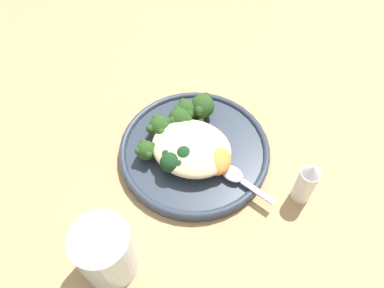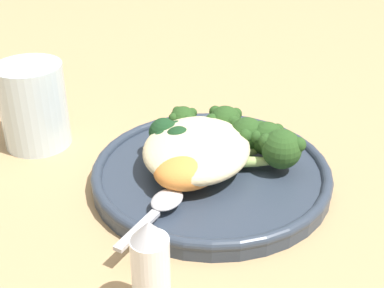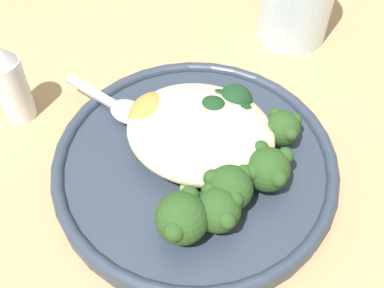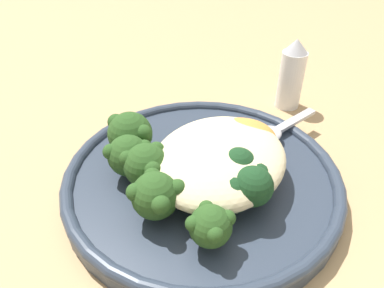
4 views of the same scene
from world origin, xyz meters
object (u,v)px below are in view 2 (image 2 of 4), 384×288
at_px(broccoli_stalk_3, 222,126).
at_px(salt_shaker, 145,268).
at_px(broccoli_stalk_0, 275,150).
at_px(broccoli_stalk_1, 259,141).
at_px(water_glass, 34,105).
at_px(quinoa_mound, 197,149).
at_px(broccoli_stalk_2, 239,139).
at_px(spoon, 162,205).
at_px(broccoli_stalk_5, 186,129).
at_px(plate, 211,173).
at_px(sweet_potato_chunk_1, 199,156).
at_px(sweet_potato_chunk_0, 187,171).
at_px(broccoli_stalk_4, 201,138).
at_px(kale_tuft, 174,139).

height_order(broccoli_stalk_3, salt_shaker, salt_shaker).
distance_m(broccoli_stalk_0, broccoli_stalk_1, 0.03).
bearing_deg(broccoli_stalk_0, water_glass, 160.64).
distance_m(quinoa_mound, broccoli_stalk_3, 0.06).
distance_m(broccoli_stalk_2, water_glass, 0.25).
height_order(broccoli_stalk_2, spoon, broccoli_stalk_2).
relative_size(broccoli_stalk_2, broccoli_stalk_5, 0.90).
relative_size(plate, sweet_potato_chunk_1, 4.09).
relative_size(plate, broccoli_stalk_2, 2.89).
height_order(sweet_potato_chunk_0, spoon, sweet_potato_chunk_0).
bearing_deg(quinoa_mound, plate, -87.37).
relative_size(broccoli_stalk_4, sweet_potato_chunk_0, 1.13).
xyz_separation_m(broccoli_stalk_2, sweet_potato_chunk_0, (-0.08, 0.04, -0.00)).
distance_m(sweet_potato_chunk_0, spoon, 0.05).
bearing_deg(broccoli_stalk_0, broccoli_stalk_1, 117.60).
relative_size(broccoli_stalk_4, salt_shaker, 0.87).
xyz_separation_m(broccoli_stalk_2, spoon, (-0.12, 0.06, -0.01)).
relative_size(quinoa_mound, sweet_potato_chunk_0, 1.97).
bearing_deg(broccoli_stalk_3, broccoli_stalk_5, 116.55).
relative_size(quinoa_mound, water_glass, 1.31).
bearing_deg(plate, broccoli_stalk_0, -78.96).
distance_m(broccoli_stalk_2, salt_shaker, 0.23).
relative_size(broccoli_stalk_1, spoon, 0.99).
bearing_deg(broccoli_stalk_0, spoon, -148.70).
bearing_deg(broccoli_stalk_2, broccoli_stalk_1, -46.44).
height_order(quinoa_mound, salt_shaker, salt_shaker).
height_order(broccoli_stalk_4, spoon, broccoli_stalk_4).
bearing_deg(kale_tuft, plate, -107.50).
distance_m(broccoli_stalk_4, broccoli_stalk_5, 0.03).
bearing_deg(kale_tuft, spoon, -172.22).
bearing_deg(broccoli_stalk_5, sweet_potato_chunk_1, -177.77).
bearing_deg(broccoli_stalk_3, kale_tuft, 148.00).
xyz_separation_m(quinoa_mound, broccoli_stalk_5, (0.05, 0.02, -0.01)).
distance_m(broccoli_stalk_3, salt_shaker, 0.25).
height_order(broccoli_stalk_1, salt_shaker, salt_shaker).
bearing_deg(kale_tuft, broccoli_stalk_5, -7.75).
bearing_deg(broccoli_stalk_1, sweet_potato_chunk_1, -174.69).
bearing_deg(broccoli_stalk_3, spoon, -178.20).
distance_m(broccoli_stalk_4, water_glass, 0.21).
height_order(plate, broccoli_stalk_4, broccoli_stalk_4).
height_order(broccoli_stalk_1, spoon, broccoli_stalk_1).
bearing_deg(salt_shaker, broccoli_stalk_1, -15.68).
height_order(broccoli_stalk_5, sweet_potato_chunk_1, sweet_potato_chunk_1).
bearing_deg(broccoli_stalk_0, kale_tuft, 164.94).
distance_m(broccoli_stalk_0, sweet_potato_chunk_1, 0.08).
bearing_deg(quinoa_mound, kale_tuft, 62.50).
bearing_deg(broccoli_stalk_1, quinoa_mound, 174.98).
height_order(plate, quinoa_mound, quinoa_mound).
bearing_deg(broccoli_stalk_1, broccoli_stalk_2, 145.91).
bearing_deg(sweet_potato_chunk_1, salt_shaker, 178.52).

